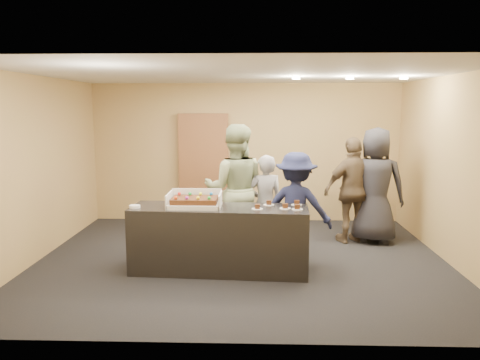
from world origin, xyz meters
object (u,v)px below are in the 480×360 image
(person_dark_suit, at_px, (375,185))
(person_brown_extra, at_px, (353,190))
(storage_cabinet, at_px, (204,168))
(person_navy_man, at_px, (296,208))
(sheet_cake, at_px, (195,200))
(person_server_grey, at_px, (265,204))
(person_sage_man, at_px, (235,189))
(plate_stack, at_px, (135,207))
(cake_box, at_px, (195,203))
(serving_counter, at_px, (219,239))

(person_dark_suit, bearing_deg, person_brown_extra, 15.94)
(storage_cabinet, distance_m, person_dark_suit, 3.31)
(person_brown_extra, bearing_deg, person_navy_man, 27.01)
(sheet_cake, height_order, person_server_grey, person_server_grey)
(storage_cabinet, height_order, person_sage_man, storage_cabinet)
(plate_stack, relative_size, person_server_grey, 0.10)
(plate_stack, bearing_deg, cake_box, 8.43)
(person_brown_extra, relative_size, person_dark_suit, 0.92)
(plate_stack, height_order, person_dark_suit, person_dark_suit)
(serving_counter, distance_m, person_server_grey, 1.12)
(cake_box, relative_size, person_server_grey, 0.47)
(person_server_grey, bearing_deg, sheet_cake, 32.16)
(person_navy_man, xyz_separation_m, person_dark_suit, (1.40, 1.05, 0.16))
(person_server_grey, height_order, person_navy_man, person_navy_man)
(person_server_grey, xyz_separation_m, person_dark_suit, (1.83, 0.63, 0.20))
(storage_cabinet, distance_m, person_navy_man, 2.94)
(plate_stack, xyz_separation_m, person_navy_man, (2.21, 0.54, -0.11))
(serving_counter, xyz_separation_m, sheet_cake, (-0.33, -0.00, 0.55))
(sheet_cake, height_order, person_brown_extra, person_brown_extra)
(serving_counter, relative_size, cake_box, 3.35)
(storage_cabinet, distance_m, sheet_cake, 2.91)
(sheet_cake, relative_size, plate_stack, 4.15)
(person_sage_man, height_order, person_dark_suit, person_sage_man)
(cake_box, bearing_deg, serving_counter, -4.55)
(person_navy_man, bearing_deg, person_sage_man, -13.00)
(serving_counter, relative_size, person_dark_suit, 1.25)
(cake_box, xyz_separation_m, sheet_cake, (-0.00, -0.03, 0.05))
(plate_stack, distance_m, person_navy_man, 2.28)
(sheet_cake, xyz_separation_m, person_sage_man, (0.51, 0.86, -0.00))
(person_brown_extra, bearing_deg, person_server_grey, 4.65)
(serving_counter, distance_m, person_sage_man, 1.04)
(person_sage_man, height_order, person_brown_extra, person_sage_man)
(serving_counter, bearing_deg, person_dark_suit, 34.72)
(sheet_cake, relative_size, person_brown_extra, 0.35)
(sheet_cake, bearing_deg, cake_box, 89.03)
(plate_stack, bearing_deg, sheet_cake, 6.56)
(cake_box, relative_size, plate_stack, 4.86)
(cake_box, xyz_separation_m, person_navy_man, (1.41, 0.42, -0.14))
(person_sage_man, relative_size, person_brown_extra, 1.13)
(storage_cabinet, bearing_deg, person_server_grey, -60.16)
(cake_box, bearing_deg, person_server_grey, 40.95)
(sheet_cake, bearing_deg, serving_counter, 0.00)
(person_brown_extra, height_order, person_dark_suit, person_dark_suit)
(storage_cabinet, relative_size, person_dark_suit, 1.10)
(storage_cabinet, bearing_deg, person_brown_extra, -28.20)
(person_navy_man, relative_size, person_brown_extra, 0.91)
(sheet_cake, distance_m, person_brown_extra, 2.86)
(plate_stack, height_order, person_brown_extra, person_brown_extra)
(cake_box, bearing_deg, storage_cabinet, 93.82)
(cake_box, xyz_separation_m, person_server_grey, (0.97, 0.84, -0.18))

